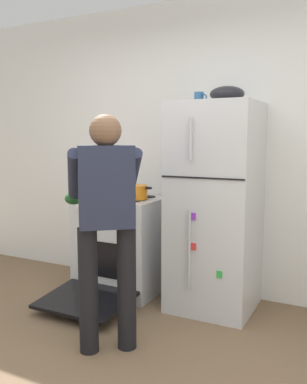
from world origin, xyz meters
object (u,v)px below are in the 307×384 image
at_px(person_cook, 106,211).
at_px(red_pot, 134,192).
at_px(refrigerator, 215,207).
at_px(mixing_bowl, 227,94).
at_px(coffee_mug, 199,98).
at_px(pepper_mill, 107,185).
at_px(stove_range, 122,245).

height_order(person_cook, red_pot, person_cook).
bearing_deg(refrigerator, mixing_bowl, 0.22).
bearing_deg(person_cook, refrigerator, 66.98).
relative_size(coffee_mug, pepper_mill, 0.73).
relative_size(red_pot, mixing_bowl, 1.23).
bearing_deg(stove_range, red_pot, -11.39).
distance_m(refrigerator, stove_range, 1.01).
height_order(refrigerator, red_pot, refrigerator).
bearing_deg(stove_range, pepper_mill, 144.03).
bearing_deg(red_pot, stove_range, 168.61).
xyz_separation_m(stove_range, red_pot, (0.16, -0.03, 0.52)).
distance_m(stove_range, mixing_bowl, 1.69).
height_order(stove_range, person_cook, person_cook).
bearing_deg(pepper_mill, red_pot, -28.52).
bearing_deg(pepper_mill, mixing_bowl, -8.78).
bearing_deg(person_cook, mixing_bowl, 63.25).
distance_m(person_cook, pepper_mill, 1.44).
distance_m(person_cook, coffee_mug, 1.37).
relative_size(refrigerator, red_pot, 5.08).
distance_m(red_pot, pepper_mill, 0.52).
bearing_deg(coffee_mug, person_cook, -103.35).
relative_size(stove_range, mixing_bowl, 4.36).
height_order(refrigerator, stove_range, refrigerator).
relative_size(person_cook, pepper_mill, 10.43).
bearing_deg(pepper_mill, refrigerator, -9.36).
bearing_deg(person_cook, coffee_mug, 76.65).
height_order(refrigerator, coffee_mug, coffee_mug).
bearing_deg(stove_range, mixing_bowl, 1.02).
bearing_deg(coffee_mug, stove_range, -174.75).
bearing_deg(stove_range, refrigerator, 1.09).
xyz_separation_m(stove_range, pepper_mill, (-0.30, 0.22, 0.54)).
xyz_separation_m(stove_range, person_cook, (0.49, -0.99, 0.52)).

